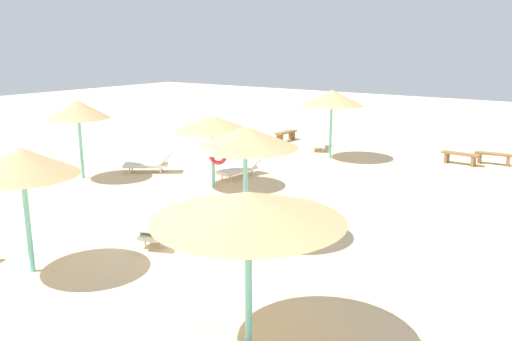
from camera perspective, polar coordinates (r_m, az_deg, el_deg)
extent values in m
plane|color=beige|center=(14.35, -7.00, -6.97)|extent=(80.00, 80.00, 0.00)
cylinder|color=#6BC6BC|center=(18.86, -4.61, 1.41)|extent=(0.12, 0.12, 2.10)
cone|color=tan|center=(18.64, -4.68, 5.07)|extent=(2.67, 2.67, 0.53)
torus|color=red|center=(18.70, -4.10, 1.66)|extent=(0.71, 0.32, 0.70)
cylinder|color=#6BC6BC|center=(13.75, -1.12, -2.28)|extent=(0.12, 0.12, 2.51)
cone|color=tan|center=(13.43, -1.15, 3.59)|extent=(2.70, 2.70, 0.54)
cylinder|color=#6BC6BC|center=(12.81, -23.17, -5.08)|extent=(0.12, 0.12, 2.32)
cone|color=tan|center=(12.46, -23.75, 0.88)|extent=(2.43, 2.43, 0.61)
cylinder|color=#6BC6BC|center=(23.61, 7.97, 4.20)|extent=(0.12, 0.12, 2.43)
cone|color=tan|center=(23.42, 8.09, 7.70)|extent=(2.74, 2.74, 0.67)
cylinder|color=#6BC6BC|center=(9.05, -0.80, -11.69)|extent=(0.12, 0.12, 2.30)
cone|color=tan|center=(8.57, -0.83, -3.84)|extent=(3.19, 3.19, 0.48)
cylinder|color=#6BC6BC|center=(20.97, -18.18, 2.38)|extent=(0.12, 0.12, 2.37)
cone|color=tan|center=(20.75, -18.47, 6.21)|extent=(2.32, 2.32, 0.66)
cube|color=silver|center=(20.25, -2.02, 0.06)|extent=(0.80, 1.75, 0.12)
cube|color=silver|center=(20.78, -0.52, 0.94)|extent=(0.69, 0.59, 0.32)
cylinder|color=silver|center=(20.86, -1.34, -0.01)|extent=(0.06, 0.06, 0.22)
cylinder|color=silver|center=(20.58, -0.43, -0.20)|extent=(0.06, 0.06, 0.22)
cylinder|color=silver|center=(20.02, -3.64, -0.62)|extent=(0.06, 0.06, 0.22)
cylinder|color=silver|center=(19.72, -2.73, -0.83)|extent=(0.06, 0.06, 0.22)
cube|color=silver|center=(14.22, -9.95, -6.07)|extent=(1.22, 1.82, 0.12)
cube|color=silver|center=(13.47, -11.34, -6.44)|extent=(0.79, 0.73, 0.32)
cylinder|color=silver|center=(13.68, -10.07, -7.64)|extent=(0.06, 0.06, 0.22)
cylinder|color=silver|center=(13.86, -11.75, -7.44)|extent=(0.06, 0.06, 0.22)
cylinder|color=silver|center=(14.71, -8.21, -6.03)|extent=(0.06, 0.06, 0.22)
cylinder|color=silver|center=(14.88, -9.79, -5.87)|extent=(0.06, 0.06, 0.22)
cube|color=silver|center=(25.66, 6.70, 2.86)|extent=(1.33, 1.81, 0.12)
cube|color=silver|center=(26.40, 6.79, 3.70)|extent=(0.78, 0.70, 0.43)
cylinder|color=silver|center=(26.29, 6.26, 2.75)|extent=(0.06, 0.06, 0.22)
cylinder|color=silver|center=(26.27, 7.22, 2.72)|extent=(0.06, 0.06, 0.22)
cylinder|color=silver|center=(25.11, 6.12, 2.25)|extent=(0.06, 0.06, 0.22)
cylinder|color=silver|center=(25.09, 7.13, 2.21)|extent=(0.06, 0.06, 0.22)
cube|color=silver|center=(21.47, -11.68, 0.56)|extent=(1.76, 1.51, 0.12)
cube|color=silver|center=(21.27, -9.60, 1.23)|extent=(0.74, 0.78, 0.44)
cylinder|color=silver|center=(21.61, -9.98, 0.26)|extent=(0.06, 0.06, 0.22)
cylinder|color=silver|center=(21.19, -10.18, -0.02)|extent=(0.06, 0.06, 0.22)
cylinder|color=silver|center=(21.84, -13.08, 0.25)|extent=(0.06, 0.06, 0.22)
cylinder|color=silver|center=(21.43, -13.34, -0.02)|extent=(0.06, 0.06, 0.22)
cube|color=brown|center=(23.91, 20.98, 1.67)|extent=(1.52, 0.48, 0.08)
cube|color=brown|center=(24.12, 19.69, 1.28)|extent=(0.14, 0.37, 0.41)
cube|color=brown|center=(23.81, 22.18, 0.91)|extent=(0.14, 0.37, 0.41)
cube|color=brown|center=(27.76, 3.21, 4.10)|extent=(0.46, 1.51, 0.08)
cube|color=brown|center=(27.35, 2.55, 3.45)|extent=(0.36, 0.13, 0.41)
cube|color=brown|center=(28.25, 3.84, 3.75)|extent=(0.36, 0.13, 0.41)
cube|color=brown|center=(24.43, 24.08, 1.62)|extent=(1.53, 0.52, 0.08)
cube|color=brown|center=(24.54, 22.75, 1.21)|extent=(0.15, 0.37, 0.41)
cube|color=brown|center=(24.42, 25.30, 0.91)|extent=(0.15, 0.37, 0.41)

